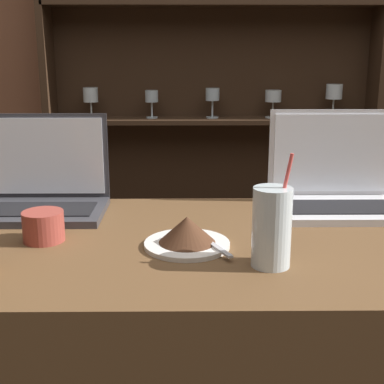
# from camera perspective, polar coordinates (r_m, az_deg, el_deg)

# --- Properties ---
(back_wall) EXTENTS (7.00, 0.06, 2.70)m
(back_wall) POSITION_cam_1_polar(r_m,az_deg,el_deg) (2.47, 2.40, 14.60)
(back_wall) COLOR brown
(back_wall) RESTS_ON ground_plane
(back_shelf) EXTENTS (1.44, 0.18, 1.94)m
(back_shelf) POSITION_cam_1_polar(r_m,az_deg,el_deg) (2.42, 2.18, 6.51)
(back_shelf) COLOR #332114
(back_shelf) RESTS_ON ground_plane
(laptop_near) EXTENTS (0.32, 0.22, 0.24)m
(laptop_near) POSITION_cam_1_polar(r_m,az_deg,el_deg) (1.43, -15.58, 0.22)
(laptop_near) COLOR #333338
(laptop_near) RESTS_ON bar_counter
(laptop_far) EXTENTS (0.34, 0.23, 0.25)m
(laptop_far) POSITION_cam_1_polar(r_m,az_deg,el_deg) (1.45, 15.23, 0.49)
(laptop_far) COLOR silver
(laptop_far) RESTS_ON bar_counter
(cake_plate) EXTENTS (0.18, 0.18, 0.07)m
(cake_plate) POSITION_cam_1_polar(r_m,az_deg,el_deg) (1.13, -0.52, -4.48)
(cake_plate) COLOR silver
(cake_plate) RESTS_ON bar_counter
(water_glass) EXTENTS (0.08, 0.08, 0.22)m
(water_glass) POSITION_cam_1_polar(r_m,az_deg,el_deg) (1.03, 8.50, -3.73)
(water_glass) COLOR silver
(water_glass) RESTS_ON bar_counter
(coffee_cup) EXTENTS (0.09, 0.09, 0.07)m
(coffee_cup) POSITION_cam_1_polar(r_m,az_deg,el_deg) (1.21, -15.57, -3.54)
(coffee_cup) COLOR #993D33
(coffee_cup) RESTS_ON bar_counter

